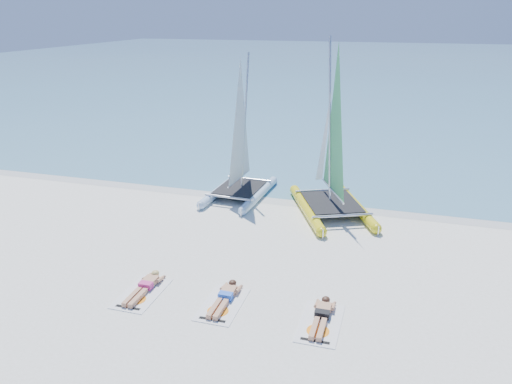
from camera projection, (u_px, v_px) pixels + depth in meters
The scene contains 11 objects.
ground at pixel (263, 262), 15.44m from camera, with size 140.00×140.00×0.00m, color white.
sea at pixel (382, 65), 72.20m from camera, with size 140.00×115.00×0.01m, color #6DA7B6.
wet_sand_strip at pixel (299, 201), 20.40m from camera, with size 140.00×1.40×0.01m, color silver.
catamaran_blue at pixel (240, 154), 20.43m from camera, with size 2.30×4.46×5.96m.
catamaran_yellow at pixel (330, 156), 19.02m from camera, with size 4.18×5.43×6.69m.
towel_a at pixel (142, 293), 13.69m from camera, with size 1.00×1.85×0.02m, color white.
sunbather_a at pixel (145, 286), 13.83m from camera, with size 0.37×1.73×0.26m.
towel_b at pixel (223, 304), 13.18m from camera, with size 1.00×1.85×0.02m, color white.
sunbather_b at pixel (225, 297), 13.31m from camera, with size 0.37×1.73×0.26m.
towel_c at pixel (320, 323), 12.37m from camera, with size 1.00×1.85×0.02m, color white.
sunbather_c at pixel (322, 315), 12.51m from camera, with size 0.37×1.73×0.26m.
Camera 1 is at (3.75, -13.26, 7.29)m, focal length 35.00 mm.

